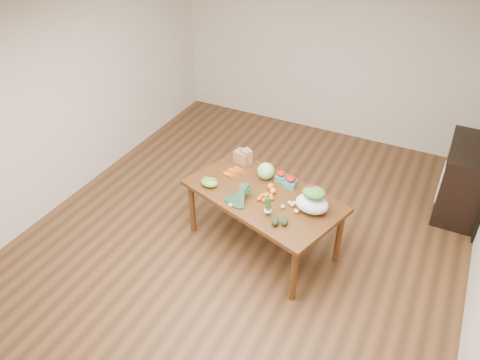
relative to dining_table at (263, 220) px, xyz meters
The scene contains 26 objects.
floor 0.44m from the dining_table, 169.88° to the left, with size 6.00×6.00×0.00m, color brown.
ceiling 2.34m from the dining_table, 169.88° to the left, with size 5.00×6.00×0.02m, color white.
room_walls 1.00m from the dining_table, 169.88° to the left, with size 5.02×6.02×2.70m.
dining_table is the anchor object (origin of this frame).
cabinet 2.65m from the dining_table, 41.45° to the left, with size 0.52×1.02×0.94m, color black.
dish_towel 2.26m from the dining_table, 39.87° to the left, with size 0.02×0.28×0.45m, color white.
paper_bag 0.83m from the dining_table, 136.25° to the left, with size 0.26×0.21×0.18m, color #915D41, non-canonical shape.
cabbage 0.57m from the dining_table, 110.29° to the left, with size 0.20×0.20×0.20m, color #9DD178.
strawberry_basket_a 0.54m from the dining_table, 77.91° to the left, with size 0.11×0.11×0.10m, color red, non-canonical shape.
strawberry_basket_b 0.55m from the dining_table, 51.03° to the left, with size 0.12×0.12×0.11m, color red, non-canonical shape.
orange_a 0.43m from the dining_table, 76.03° to the left, with size 0.07×0.07×0.07m, color orange.
orange_b 0.43m from the dining_table, 78.08° to the left, with size 0.07×0.07×0.07m, color orange.
orange_c 0.42m from the dining_table, 33.03° to the left, with size 0.07×0.07×0.07m, color orange.
mandarin_cluster 0.42m from the dining_table, 53.61° to the right, with size 0.18×0.18×0.08m, color orange, non-canonical shape.
carrots 0.64m from the dining_table, 155.11° to the left, with size 0.22×0.24×0.03m, color orange, non-canonical shape.
snap_pea_bag 0.76m from the dining_table, 167.85° to the right, with size 0.20×0.15×0.09m, color #68A337.
kale_bunch 0.56m from the dining_table, 128.13° to the right, with size 0.32×0.40×0.16m, color #16331A, non-canonical shape.
asparagus_bundle 0.62m from the dining_table, 59.39° to the right, with size 0.08×0.08×0.25m, color #4C863D, non-canonical shape.
potato_a 0.51m from the dining_table, ahead, with size 0.05×0.04×0.04m, color tan.
potato_b 0.51m from the dining_table, 25.96° to the right, with size 0.05×0.04×0.04m, color tan.
potato_c 0.54m from the dining_table, ahead, with size 0.05×0.05×0.04m, color #D7B87C.
potato_d 0.54m from the dining_table, 10.31° to the right, with size 0.05×0.05×0.04m, color tan.
potato_e 0.61m from the dining_table, 18.66° to the right, with size 0.05×0.05×0.05m, color tan.
avocado_a 0.67m from the dining_table, 52.96° to the right, with size 0.08×0.12×0.08m, color black.
avocado_b 0.68m from the dining_table, 43.35° to the right, with size 0.07×0.10×0.07m, color black.
salad_bag 0.77m from the dining_table, ahead, with size 0.35×0.26×0.27m, color white, non-canonical shape.
Camera 1 is at (1.85, -3.86, 3.86)m, focal length 35.00 mm.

